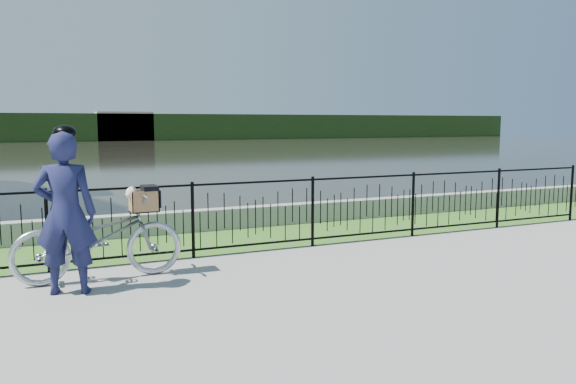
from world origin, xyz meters
name	(u,v)px	position (x,y,z in m)	size (l,w,h in m)	color
ground	(299,277)	(0.00, 0.00, 0.00)	(120.00, 120.00, 0.00)	gray
grass_strip	(235,239)	(0.00, 2.60, 0.00)	(60.00, 2.00, 0.01)	#396920
water	(87,153)	(0.00, 33.00, 0.00)	(120.00, 120.00, 0.00)	black
quay_wall	(218,219)	(0.00, 3.60, 0.20)	(60.00, 0.30, 0.40)	gray
fence	(256,216)	(0.00, 1.60, 0.58)	(14.00, 0.06, 1.15)	black
far_treeline	(66,127)	(0.00, 60.00, 1.50)	(120.00, 6.00, 3.00)	#223C17
far_building_right	(124,126)	(6.00, 58.50, 1.60)	(6.00, 3.00, 3.20)	#AA9C88
bicycle_rig	(99,237)	(-2.40, 0.93, 0.56)	(2.11, 0.74, 1.22)	#A8ADB4
cyclist	(65,212)	(-2.81, 0.49, 0.98)	(0.79, 0.61, 2.00)	#171A40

